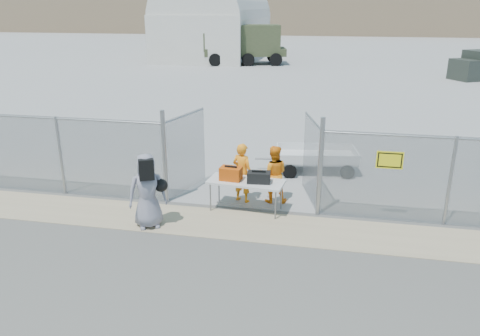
% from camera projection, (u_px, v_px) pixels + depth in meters
% --- Properties ---
extents(ground, '(160.00, 160.00, 0.00)m').
position_uv_depth(ground, '(222.00, 244.00, 10.34)').
color(ground, '#3E3E3E').
extents(tarmac_inside, '(160.00, 80.00, 0.01)m').
position_uv_depth(tarmac_inside, '(315.00, 55.00, 49.21)').
color(tarmac_inside, gray).
rests_on(tarmac_inside, ground).
extents(dirt_strip, '(44.00, 1.60, 0.01)m').
position_uv_depth(dirt_strip, '(232.00, 224.00, 11.26)').
color(dirt_strip, tan).
rests_on(dirt_strip, ground).
extents(distant_hills, '(140.00, 6.00, 9.00)m').
position_uv_depth(distant_hills, '(356.00, 8.00, 80.13)').
color(distant_hills, '#7F684F').
rests_on(distant_hills, ground).
extents(chain_link_fence, '(40.00, 0.20, 2.20)m').
position_uv_depth(chain_link_fence, '(240.00, 168.00, 11.82)').
color(chain_link_fence, gray).
rests_on(chain_link_fence, ground).
extents(quonset_hangar, '(9.00, 18.00, 8.00)m').
position_uv_depth(quonset_hangar, '(217.00, 16.00, 47.91)').
color(quonset_hangar, beige).
rests_on(quonset_hangar, ground).
extents(folding_table, '(1.98, 0.99, 0.81)m').
position_uv_depth(folding_table, '(246.00, 196.00, 11.91)').
color(folding_table, silver).
rests_on(folding_table, ground).
extents(orange_bag, '(0.56, 0.40, 0.33)m').
position_uv_depth(orange_bag, '(231.00, 174.00, 11.80)').
color(orange_bag, '#C7480A').
rests_on(orange_bag, folding_table).
extents(black_duffel, '(0.60, 0.38, 0.27)m').
position_uv_depth(black_duffel, '(259.00, 177.00, 11.62)').
color(black_duffel, black).
rests_on(black_duffel, folding_table).
extents(security_worker_left, '(0.69, 0.59, 1.62)m').
position_uv_depth(security_worker_left, '(242.00, 173.00, 12.35)').
color(security_worker_left, orange).
rests_on(security_worker_left, ground).
extents(security_worker_right, '(0.85, 0.71, 1.56)m').
position_uv_depth(security_worker_right, '(273.00, 174.00, 12.33)').
color(security_worker_right, orange).
rests_on(security_worker_right, ground).
extents(visitor, '(1.05, 0.91, 1.81)m').
position_uv_depth(visitor, '(147.00, 191.00, 10.88)').
color(visitor, gray).
rests_on(visitor, ground).
extents(utility_trailer, '(3.42, 2.13, 0.78)m').
position_uv_depth(utility_trailer, '(316.00, 159.00, 14.78)').
color(utility_trailer, silver).
rests_on(utility_trailer, ground).
extents(military_truck, '(7.53, 4.17, 3.39)m').
position_uv_depth(military_truck, '(245.00, 45.00, 41.27)').
color(military_truck, '#3B4328').
rests_on(military_truck, ground).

